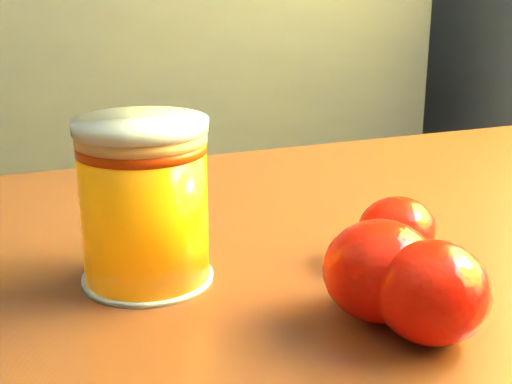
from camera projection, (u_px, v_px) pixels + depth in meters
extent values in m
cube|color=brown|center=(411.00, 275.00, 0.55)|extent=(1.04, 0.81, 0.04)
cylinder|color=orange|center=(145.00, 213.00, 0.48)|extent=(0.09, 0.09, 0.10)
cylinder|color=#EAA75F|center=(141.00, 137.00, 0.46)|extent=(0.09, 0.09, 0.01)
cylinder|color=silver|center=(140.00, 127.00, 0.46)|extent=(0.09, 0.09, 0.01)
ellipsoid|color=#F41604|center=(380.00, 271.00, 0.43)|extent=(0.08, 0.08, 0.06)
ellipsoid|color=#F41604|center=(397.00, 231.00, 0.51)|extent=(0.07, 0.07, 0.05)
ellipsoid|color=#F41604|center=(432.00, 292.00, 0.41)|extent=(0.08, 0.08, 0.06)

